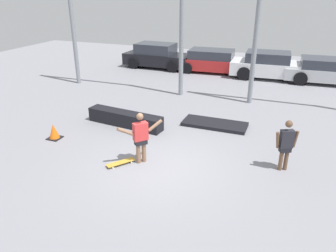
# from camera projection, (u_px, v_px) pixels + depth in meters

# --- Properties ---
(ground_plane) EXTENTS (36.00, 36.00, 0.00)m
(ground_plane) POSITION_uv_depth(u_px,v_px,m) (159.00, 166.00, 9.19)
(ground_plane) COLOR gray
(skateboarder) EXTENTS (0.97, 1.07, 1.50)m
(skateboarder) POSITION_uv_depth(u_px,v_px,m) (141.00, 136.00, 9.08)
(skateboarder) COLOR #8C664C
(skateboarder) RESTS_ON ground_plane
(skateboard) EXTENTS (0.66, 0.79, 0.08)m
(skateboard) POSITION_uv_depth(u_px,v_px,m) (121.00, 162.00, 9.24)
(skateboard) COLOR gold
(skateboard) RESTS_ON ground_plane
(grind_box) EXTENTS (2.94, 0.86, 0.51)m
(grind_box) POSITION_uv_depth(u_px,v_px,m) (125.00, 119.00, 11.77)
(grind_box) COLOR black
(grind_box) RESTS_ON ground_plane
(manual_pad) EXTENTS (2.30, 0.98, 0.12)m
(manual_pad) POSITION_uv_depth(u_px,v_px,m) (215.00, 124.00, 11.82)
(manual_pad) COLOR black
(manual_pad) RESTS_ON ground_plane
(canopy_support_left) EXTENTS (5.80, 0.20, 5.67)m
(canopy_support_left) POSITION_uv_depth(u_px,v_px,m) (123.00, 14.00, 14.78)
(canopy_support_left) COLOR gray
(canopy_support_left) RESTS_ON ground_plane
(parked_car_black) EXTENTS (4.14, 1.97, 1.46)m
(parked_car_black) POSITION_uv_depth(u_px,v_px,m) (157.00, 56.00, 20.07)
(parked_car_black) COLOR black
(parked_car_black) RESTS_ON ground_plane
(parked_car_red) EXTENTS (4.62, 2.12, 1.28)m
(parked_car_red) POSITION_uv_depth(u_px,v_px,m) (213.00, 61.00, 19.05)
(parked_car_red) COLOR red
(parked_car_red) RESTS_ON ground_plane
(parked_car_white) EXTENTS (4.22, 2.08, 1.42)m
(parked_car_white) POSITION_uv_depth(u_px,v_px,m) (269.00, 66.00, 17.71)
(parked_car_white) COLOR white
(parked_car_white) RESTS_ON ground_plane
(parked_car_silver) EXTENTS (4.25, 2.14, 1.27)m
(parked_car_silver) POSITION_uv_depth(u_px,v_px,m) (326.00, 71.00, 16.85)
(parked_car_silver) COLOR #B7BABF
(parked_car_silver) RESTS_ON ground_plane
(bystander) EXTENTS (0.60, 0.37, 1.46)m
(bystander) POSITION_uv_depth(u_px,v_px,m) (286.00, 143.00, 8.70)
(bystander) COLOR brown
(bystander) RESTS_ON ground_plane
(traffic_cone) EXTENTS (0.42, 0.42, 0.51)m
(traffic_cone) POSITION_uv_depth(u_px,v_px,m) (54.00, 132.00, 10.75)
(traffic_cone) COLOR black
(traffic_cone) RESTS_ON ground_plane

